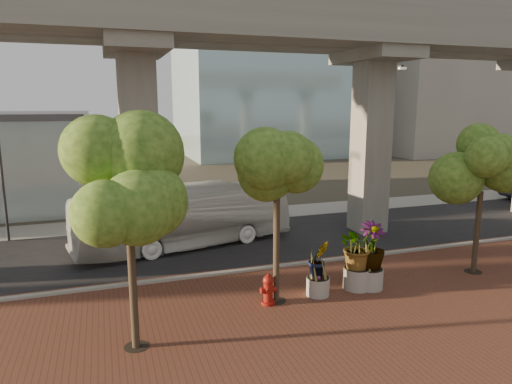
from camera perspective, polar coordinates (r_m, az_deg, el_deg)
name	(u,v)px	position (r m, az deg, el deg)	size (l,w,h in m)	color
ground	(279,252)	(21.68, 2.88, -7.54)	(160.00, 160.00, 0.00)	#3C372B
brick_plaza	(374,330)	(15.10, 14.55, -16.37)	(70.00, 13.00, 0.06)	brown
asphalt_road	(265,240)	(23.46, 1.08, -6.03)	(90.00, 8.00, 0.04)	black
curb_strip	(296,265)	(19.91, 5.01, -9.03)	(70.00, 0.25, 0.16)	gray
far_sidewalk	(235,215)	(28.50, -2.66, -2.94)	(90.00, 3.00, 0.06)	gray
transit_viaduct	(265,95)	(22.44, 1.14, 12.01)	(72.00, 5.60, 12.40)	gray
midrise_block	(436,67)	(71.71, 21.58, 14.32)	(18.00, 16.00, 24.00)	#9F9B8F
transit_bus	(185,217)	(22.34, -8.85, -3.15)	(2.49, 10.61, 2.96)	silver
fire_hydrant	(268,289)	(16.06, 1.54, -12.08)	(0.55, 0.50, 1.10)	maroon
planter_front	(358,250)	(17.41, 12.65, -7.04)	(2.27, 2.27, 2.50)	gray
planter_right	(371,249)	(17.54, 14.22, -6.88)	(2.38, 2.38, 2.55)	#A59E95
planter_left	(319,262)	(16.65, 7.83, -8.68)	(1.87, 1.87, 2.05)	gray
street_tree_far_west	(127,184)	(12.59, -15.78, 0.96)	(3.82, 3.82, 6.48)	#433526
street_tree_near_west	(277,169)	(15.19, 2.66, 2.93)	(3.13, 3.13, 6.15)	#433526
street_tree_near_east	(483,166)	(20.14, 26.53, 2.88)	(3.48, 3.48, 5.99)	#433526
streetlamp_west	(0,156)	(25.62, -29.40, 3.92)	(0.37, 1.08, 7.46)	#2B2B30
streetlamp_east	(389,128)	(30.73, 16.30, 7.66)	(0.45, 1.33, 9.15)	#2B2B30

